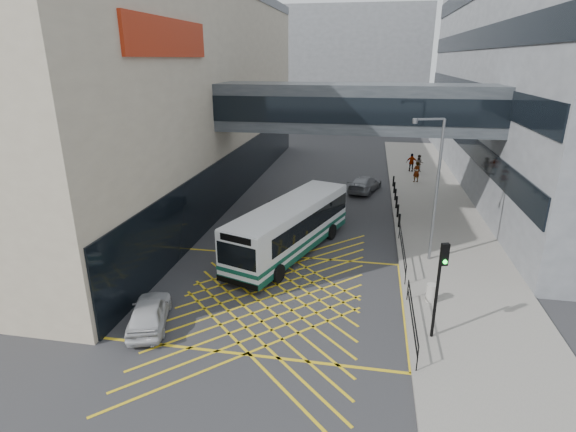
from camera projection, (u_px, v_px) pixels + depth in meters
The scene contains 18 objects.
ground at pixel (273, 296), 21.07m from camera, with size 120.00×120.00×0.00m, color #333335.
building_whsmith at pixel (96, 92), 36.31m from camera, with size 24.17×42.00×16.00m.
building_far at pixel (337, 68), 74.08m from camera, with size 28.00×16.00×18.00m, color gray.
skybridge at pixel (355, 108), 29.20m from camera, with size 20.00×4.10×3.00m.
pavement at pixel (433, 207), 33.43m from camera, with size 6.00×54.00×0.16m, color gray.
box_junction at pixel (273, 296), 21.07m from camera, with size 12.00×9.00×0.01m.
bus at pixel (291, 226), 25.33m from camera, with size 5.69×10.77×2.96m.
car_white at pixel (149, 312), 18.54m from camera, with size 1.62×3.96×1.26m, color silver.
car_dark at pixel (279, 211), 30.72m from camera, with size 1.69×4.33×1.36m, color black.
car_silver at pixel (365, 183), 37.35m from camera, with size 1.88×4.45×1.38m, color gray.
traffic_light at pixel (440, 277), 16.77m from camera, with size 0.33×0.49×4.06m.
street_lamp at pixel (434, 182), 23.14m from camera, with size 1.70×0.72×7.61m.
litter_bin at pixel (431, 293), 20.16m from camera, with size 0.48×0.48×0.84m, color #ADA89E.
kerb_railings at pixel (406, 273), 21.38m from camera, with size 0.05×12.54×1.00m.
bollards at pixel (396, 198), 33.72m from camera, with size 0.14×10.14×0.90m.
pedestrian_a at pixel (416, 172), 39.60m from camera, with size 0.72×0.51×1.81m, color gray.
pedestrian_b at pixel (419, 163), 43.26m from camera, with size 0.79×0.46×1.62m, color gray.
pedestrian_c at pixel (412, 163), 43.28m from camera, with size 1.03×0.50×1.75m, color gray.
Camera 1 is at (4.07, -18.19, 10.55)m, focal length 28.00 mm.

